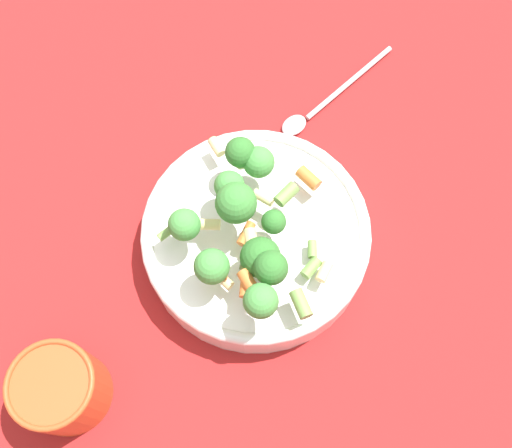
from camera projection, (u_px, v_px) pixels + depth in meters
ground_plane at (256, 245)px, 0.72m from camera, size 3.00×3.00×0.00m
bowl at (256, 236)px, 0.69m from camera, size 0.26×0.26×0.05m
pasta_salad at (244, 228)px, 0.63m from camera, size 0.20×0.19×0.08m
cup at (61, 389)px, 0.61m from camera, size 0.09×0.09×0.08m
spoon at (322, 106)px, 0.79m from camera, size 0.18×0.11×0.01m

